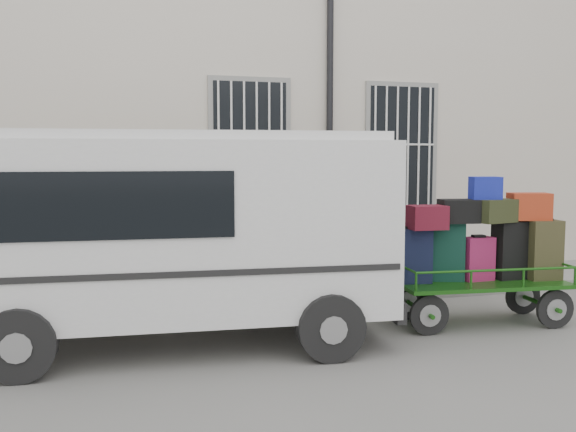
# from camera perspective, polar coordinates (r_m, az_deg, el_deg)

# --- Properties ---
(ground) EXTENTS (80.00, 80.00, 0.00)m
(ground) POSITION_cam_1_polar(r_m,az_deg,el_deg) (8.02, 4.45, -10.33)
(ground) COLOR slate
(ground) RESTS_ON ground
(building) EXTENTS (24.00, 5.15, 6.00)m
(building) POSITION_cam_1_polar(r_m,az_deg,el_deg) (13.03, -4.23, 9.05)
(building) COLOR beige
(building) RESTS_ON ground
(sidewalk) EXTENTS (24.00, 1.70, 0.15)m
(sidewalk) POSITION_cam_1_polar(r_m,az_deg,el_deg) (10.03, -0.07, -6.66)
(sidewalk) COLOR gray
(sidewalk) RESTS_ON ground
(luggage_cart) EXTENTS (2.60, 1.21, 1.90)m
(luggage_cart) POSITION_cam_1_polar(r_m,az_deg,el_deg) (8.60, 16.64, -2.99)
(luggage_cart) COLOR black
(luggage_cart) RESTS_ON ground
(van) EXTENTS (4.98, 2.52, 2.43)m
(van) POSITION_cam_1_polar(r_m,az_deg,el_deg) (7.43, -9.87, -0.71)
(van) COLOR white
(van) RESTS_ON ground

